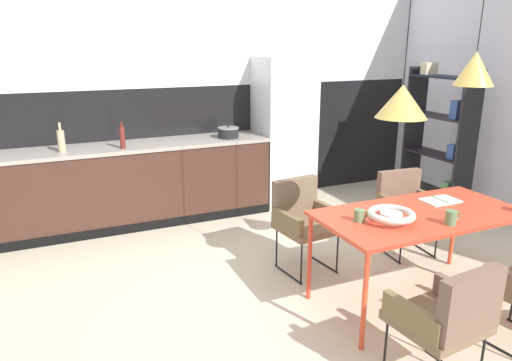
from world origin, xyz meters
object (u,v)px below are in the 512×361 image
open_shelf_unit (440,138)px  pendant_lamp_over_table_far (475,68)px  armchair_corner_seat (450,313)px  mug_white_ceramic (359,215)px  mug_glass_clear (451,218)px  fruit_bowl (391,215)px  cooking_pot (228,133)px  bottle_spice_small (61,141)px  pendant_lamp_over_table_near (402,101)px  armchair_far_side (405,201)px  dining_table (421,218)px  bottle_wine_green (122,137)px  refrigerator_column (284,132)px  open_book (440,200)px  armchair_facing_counter (302,214)px

open_shelf_unit → pendant_lamp_over_table_far: pendant_lamp_over_table_far is taller
armchair_corner_seat → mug_white_ceramic: 0.95m
mug_glass_clear → fruit_bowl: bearing=150.7°
fruit_bowl → cooking_pot: (-0.27, 2.62, 0.17)m
bottle_spice_small → pendant_lamp_over_table_near: pendant_lamp_over_table_near is taller
armchair_corner_seat → pendant_lamp_over_table_near: pendant_lamp_over_table_near is taller
armchair_far_side → armchair_corner_seat: size_ratio=0.97×
dining_table → mug_white_ceramic: size_ratio=13.92×
bottle_wine_green → mug_white_ceramic: bearing=-61.8°
refrigerator_column → mug_glass_clear: refrigerator_column is taller
pendant_lamp_over_table_near → dining_table: bearing=7.7°
bottle_wine_green → armchair_corner_seat: bearing=-68.7°
mug_glass_clear → open_book: bearing=52.9°
refrigerator_column → pendant_lamp_over_table_near: pendant_lamp_over_table_near is taller
armchair_corner_seat → armchair_facing_counter: bearing=84.3°
refrigerator_column → armchair_facing_counter: 1.93m
mug_glass_clear → pendant_lamp_over_table_far: (0.31, 0.23, 1.02)m
refrigerator_column → armchair_far_side: bearing=-77.8°
pendant_lamp_over_table_near → armchair_far_side: bearing=43.8°
armchair_corner_seat → pendant_lamp_over_table_far: size_ratio=0.66×
mug_glass_clear → armchair_corner_seat: bearing=-133.8°
fruit_bowl → pendant_lamp_over_table_far: size_ratio=0.28×
open_shelf_unit → pendant_lamp_over_table_near: 2.66m
open_shelf_unit → pendant_lamp_over_table_far: size_ratio=1.43×
refrigerator_column → pendant_lamp_over_table_far: pendant_lamp_over_table_far is taller
bottle_spice_small → pendant_lamp_over_table_far: pendant_lamp_over_table_far is taller
mug_glass_clear → pendant_lamp_over_table_near: (-0.33, 0.23, 0.82)m
refrigerator_column → bottle_wine_green: bearing=-175.2°
fruit_bowl → mug_white_ceramic: 0.23m
refrigerator_column → bottle_wine_green: size_ratio=6.42×
armchair_facing_counter → pendant_lamp_over_table_far: 1.81m
refrigerator_column → pendant_lamp_over_table_far: (0.16, -2.67, 0.90)m
dining_table → bottle_wine_green: bearing=126.9°
refrigerator_column → mug_glass_clear: bearing=-92.9°
refrigerator_column → mug_glass_clear: 2.91m
refrigerator_column → open_shelf_unit: refrigerator_column is taller
dining_table → armchair_far_side: (0.56, 0.80, -0.19)m
open_book → mug_white_ceramic: size_ratio=2.55×
open_shelf_unit → fruit_bowl: bearing=-51.6°
cooking_pot → open_shelf_unit: open_shelf_unit is taller
armchair_corner_seat → mug_white_ceramic: (0.00, 0.90, 0.28)m
refrigerator_column → fruit_bowl: size_ratio=5.38×
armchair_facing_counter → pendant_lamp_over_table_near: pendant_lamp_over_table_near is taller
mug_glass_clear → pendant_lamp_over_table_near: bearing=145.3°
refrigerator_column → open_book: refrigerator_column is taller
armchair_far_side → bottle_wine_green: bottle_wine_green is taller
bottle_spice_small → bottle_wine_green: bearing=-6.8°
mug_white_ceramic → refrigerator_column: bearing=74.7°
pendant_lamp_over_table_far → pendant_lamp_over_table_near: bearing=-179.8°
armchair_far_side → cooking_pot: (-1.18, 1.75, 0.47)m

